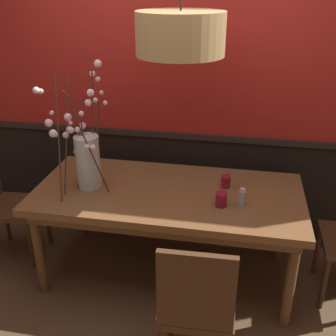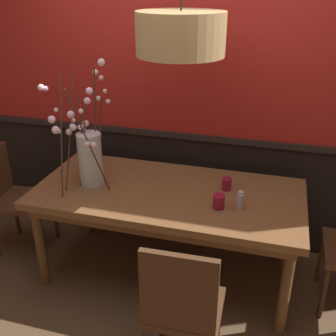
% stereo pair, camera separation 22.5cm
% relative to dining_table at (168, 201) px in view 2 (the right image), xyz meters
% --- Properties ---
extents(ground_plane, '(24.00, 24.00, 0.00)m').
position_rel_dining_table_xyz_m(ground_plane, '(0.00, 0.00, -0.67)').
color(ground_plane, brown).
extents(back_wall, '(5.20, 0.14, 2.97)m').
position_rel_dining_table_xyz_m(back_wall, '(0.00, 0.65, 0.81)').
color(back_wall, black).
rests_on(back_wall, ground).
extents(dining_table, '(1.94, 0.92, 0.75)m').
position_rel_dining_table_xyz_m(dining_table, '(0.00, 0.00, 0.00)').
color(dining_table, brown).
rests_on(dining_table, ground).
extents(chair_head_west_end, '(0.47, 0.45, 0.90)m').
position_rel_dining_table_xyz_m(chair_head_west_end, '(-1.35, 0.01, -0.16)').
color(chair_head_west_end, '#4C301C').
rests_on(chair_head_west_end, ground).
extents(chair_near_side_right, '(0.43, 0.40, 0.95)m').
position_rel_dining_table_xyz_m(chair_near_side_right, '(0.32, -0.87, -0.13)').
color(chair_near_side_right, '#4C301C').
rests_on(chair_near_side_right, ground).
extents(chair_far_side_left, '(0.49, 0.42, 0.95)m').
position_rel_dining_table_xyz_m(chair_far_side_left, '(-0.32, 0.86, -0.13)').
color(chair_far_side_left, '#4C301C').
rests_on(chair_far_side_left, ground).
extents(chair_far_side_right, '(0.43, 0.45, 0.96)m').
position_rel_dining_table_xyz_m(chair_far_side_right, '(0.26, 0.89, -0.13)').
color(chair_far_side_right, '#4C301C').
rests_on(chair_far_side_right, ground).
extents(vase_with_blossoms, '(0.50, 0.43, 0.90)m').
position_rel_dining_table_xyz_m(vase_with_blossoms, '(-0.59, -0.05, 0.31)').
color(vase_with_blossoms, silver).
rests_on(vase_with_blossoms, dining_table).
extents(candle_holder_nearer_center, '(0.08, 0.08, 0.10)m').
position_rel_dining_table_xyz_m(candle_holder_nearer_center, '(0.39, -0.15, 0.13)').
color(candle_holder_nearer_center, maroon).
rests_on(candle_holder_nearer_center, dining_table).
extents(candle_holder_nearer_edge, '(0.07, 0.07, 0.10)m').
position_rel_dining_table_xyz_m(candle_holder_nearer_edge, '(0.41, 0.13, 0.13)').
color(candle_holder_nearer_edge, maroon).
rests_on(candle_holder_nearer_edge, dining_table).
extents(condiment_bottle, '(0.05, 0.05, 0.13)m').
position_rel_dining_table_xyz_m(condiment_bottle, '(0.53, -0.11, 0.14)').
color(condiment_bottle, '#ADADB2').
rests_on(condiment_bottle, dining_table).
extents(pendant_lamp, '(0.56, 0.56, 1.27)m').
position_rel_dining_table_xyz_m(pendant_lamp, '(0.07, 0.04, 1.17)').
color(pendant_lamp, tan).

